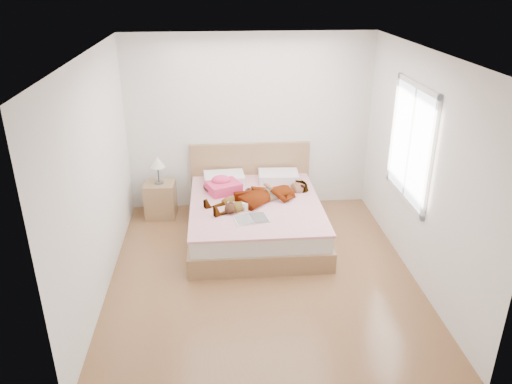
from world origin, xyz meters
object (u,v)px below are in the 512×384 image
towel (223,186)px  bed (255,215)px  nightstand (160,197)px  phone (223,178)px  woman (261,193)px  plush_toy (230,208)px  magazine (252,219)px  coffee_mug (246,206)px

towel → bed: bearing=-34.3°
nightstand → phone: bearing=-16.1°
phone → bed: bearing=-67.0°
woman → bed: size_ratio=0.75×
towel → nightstand: 1.03m
plush_toy → woman: bearing=38.7°
magazine → nightstand: (-1.26, 1.23, -0.21)m
nightstand → woman: bearing=-25.1°
coffee_mug → plush_toy: bearing=-162.2°
woman → plush_toy: 0.55m
plush_toy → nightstand: nightstand is taller
bed → coffee_mug: size_ratio=15.29×
woman → coffee_mug: 0.37m
coffee_mug → nightstand: size_ratio=0.15×
woman → bed: bearing=-138.4°
woman → nightstand: (-1.43, 0.67, -0.31)m
phone → bed: 0.69m
magazine → towel: bearing=110.6°
phone → coffee_mug: size_ratio=0.67×
bed → nightstand: bed is taller
plush_toy → nightstand: bearing=134.6°
plush_toy → phone: bearing=95.4°
coffee_mug → nightstand: (-1.20, 0.95, -0.25)m
phone → woman: bearing=-64.5°
phone → towel: 0.11m
towel → coffee_mug: bearing=-65.3°
bed → plush_toy: bearing=-132.6°
towel → coffee_mug: size_ratio=3.98×
coffee_mug → plush_toy: 0.21m
phone → plush_toy: phone is taller
magazine → coffee_mug: bearing=101.3°
bed → phone: bearing=138.8°
nightstand → towel: bearing=-20.5°
phone → coffee_mug: bearing=-94.0°
towel → plush_toy: size_ratio=2.37×
coffee_mug → plush_toy: plush_toy is taller
phone → nightstand: 1.04m
towel → nightstand: nightstand is taller
bed → towel: 0.61m
woman → plush_toy: (-0.43, -0.34, -0.04)m
woman → coffee_mug: (-0.23, -0.28, -0.06)m
magazine → plush_toy: plush_toy is taller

